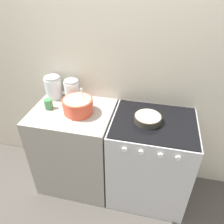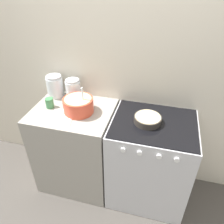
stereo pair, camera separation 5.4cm
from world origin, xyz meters
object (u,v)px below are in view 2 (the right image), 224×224
(storage_jar_left, at_px, (55,88))
(storage_jar_middle, at_px, (73,91))
(stove, at_px, (149,161))
(baking_pan, at_px, (148,119))
(mixing_bowl, at_px, (78,104))
(tin_can, at_px, (50,103))

(storage_jar_left, height_order, storage_jar_middle, storage_jar_left)
(stove, bearing_deg, storage_jar_middle, 166.13)
(baking_pan, bearing_deg, storage_jar_middle, 164.25)
(baking_pan, height_order, storage_jar_middle, storage_jar_middle)
(mixing_bowl, xyz_separation_m, baking_pan, (0.62, -0.00, -0.05))
(stove, height_order, baking_pan, baking_pan)
(stove, bearing_deg, baking_pan, -168.73)
(stove, bearing_deg, storage_jar_left, 168.71)
(storage_jar_left, bearing_deg, tin_can, -78.69)
(storage_jar_left, relative_size, storage_jar_middle, 1.08)
(stove, height_order, storage_jar_middle, storage_jar_middle)
(mixing_bowl, relative_size, baking_pan, 1.16)
(storage_jar_middle, bearing_deg, mixing_bowl, -57.19)
(mixing_bowl, height_order, storage_jar_middle, mixing_bowl)
(stove, relative_size, storage_jar_left, 4.19)
(stove, distance_m, mixing_bowl, 0.87)
(stove, relative_size, tin_can, 9.84)
(stove, relative_size, baking_pan, 3.99)
(baking_pan, bearing_deg, tin_can, 179.87)
(mixing_bowl, distance_m, storage_jar_left, 0.39)
(mixing_bowl, height_order, storage_jar_left, mixing_bowl)
(storage_jar_left, bearing_deg, baking_pan, -12.67)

